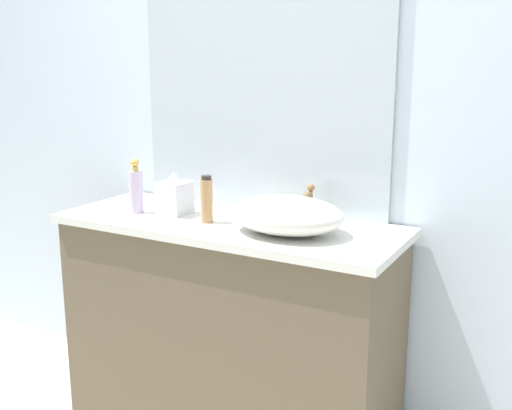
{
  "coord_description": "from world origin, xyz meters",
  "views": [
    {
      "loc": [
        1.07,
        -1.44,
        1.42
      ],
      "look_at": [
        0.03,
        0.42,
        0.93
      ],
      "focal_mm": 43.14,
      "sensor_mm": 36.0,
      "label": 1
    }
  ],
  "objects_px": {
    "sink_basin": "(287,215)",
    "soap_dispenser": "(136,189)",
    "tissue_box": "(174,196)",
    "lotion_bottle": "(207,200)"
  },
  "relations": [
    {
      "from": "sink_basin",
      "to": "soap_dispenser",
      "type": "bearing_deg",
      "value": -178.19
    },
    {
      "from": "sink_basin",
      "to": "tissue_box",
      "type": "distance_m",
      "value": 0.5
    },
    {
      "from": "tissue_box",
      "to": "lotion_bottle",
      "type": "bearing_deg",
      "value": -14.44
    },
    {
      "from": "lotion_bottle",
      "to": "tissue_box",
      "type": "distance_m",
      "value": 0.19
    },
    {
      "from": "sink_basin",
      "to": "lotion_bottle",
      "type": "bearing_deg",
      "value": -177.53
    },
    {
      "from": "sink_basin",
      "to": "tissue_box",
      "type": "xyz_separation_m",
      "value": [
        -0.5,
        0.03,
        0.01
      ]
    },
    {
      "from": "soap_dispenser",
      "to": "lotion_bottle",
      "type": "relative_size",
      "value": 1.22
    },
    {
      "from": "sink_basin",
      "to": "lotion_bottle",
      "type": "height_order",
      "value": "lotion_bottle"
    },
    {
      "from": "tissue_box",
      "to": "soap_dispenser",
      "type": "bearing_deg",
      "value": -159.42
    },
    {
      "from": "soap_dispenser",
      "to": "lotion_bottle",
      "type": "bearing_deg",
      "value": 1.16
    }
  ]
}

